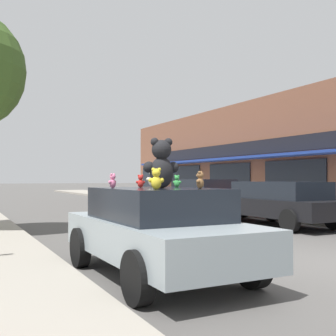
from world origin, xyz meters
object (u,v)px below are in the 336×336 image
object	(u,v)px
plush_art_car	(157,229)
parked_car_far_right	(205,196)
teddy_bear_yellow	(156,179)
teddy_bear_brown	(200,180)
teddy_bear_green	(177,181)
teddy_bear_red	(141,181)
teddy_bear_giant	(161,164)
teddy_bear_cream	(153,178)
teddy_bear_pink	(113,181)
parked_car_far_center	(280,202)

from	to	relation	value
plush_art_car	parked_car_far_right	xyz separation A→B (m)	(6.51, 9.01, 0.04)
plush_art_car	teddy_bear_yellow	xyz separation A→B (m)	(-0.33, -0.67, 0.79)
teddy_bear_brown	parked_car_far_right	xyz separation A→B (m)	(6.08, 9.61, -0.72)
plush_art_car	parked_car_far_right	distance (m)	11.11
teddy_bear_brown	teddy_bear_green	size ratio (longest dim) A/B	1.24
teddy_bear_yellow	parked_car_far_right	size ratio (longest dim) A/B	0.07
plush_art_car	teddy_bear_red	world-z (taller)	teddy_bear_red
plush_art_car	teddy_bear_giant	world-z (taller)	teddy_bear_giant
teddy_bear_brown	teddy_bear_cream	bearing A→B (deg)	-125.05
teddy_bear_red	parked_car_far_right	size ratio (longest dim) A/B	0.05
teddy_bear_cream	teddy_bear_giant	bearing A→B (deg)	104.73
teddy_bear_brown	parked_car_far_right	bearing A→B (deg)	-162.03
teddy_bear_giant	parked_car_far_right	xyz separation A→B (m)	(6.48, 9.11, -0.98)
plush_art_car	teddy_bear_pink	distance (m)	1.03
plush_art_car	teddy_bear_pink	xyz separation A→B (m)	(-0.63, 0.31, 0.75)
teddy_bear_green	teddy_bear_yellow	xyz separation A→B (m)	(-0.94, -1.13, 0.04)
teddy_bear_cream	parked_car_far_center	distance (m)	7.21
teddy_bear_brown	teddy_bear_pink	size ratio (longest dim) A/B	1.13
parked_car_far_center	teddy_bear_green	bearing A→B (deg)	-145.92
plush_art_car	parked_car_far_right	bearing A→B (deg)	53.65
teddy_bear_giant	teddy_bear_brown	bearing A→B (deg)	140.24
teddy_bear_brown	teddy_bear_red	bearing A→B (deg)	-106.80
parked_car_far_right	teddy_bear_brown	bearing A→B (deg)	-122.31
teddy_bear_brown	teddy_bear_yellow	xyz separation A→B (m)	(-0.76, -0.07, 0.02)
plush_art_car	parked_car_far_center	size ratio (longest dim) A/B	0.91
teddy_bear_red	teddy_bear_cream	distance (m)	0.47
teddy_bear_green	teddy_bear_cream	distance (m)	0.48
teddy_bear_giant	teddy_bear_yellow	distance (m)	0.71
teddy_bear_giant	teddy_bear_pink	distance (m)	0.82
teddy_bear_green	parked_car_far_right	xyz separation A→B (m)	(5.90, 8.54, -0.70)
teddy_bear_red	teddy_bear_yellow	bearing A→B (deg)	94.53
teddy_bear_giant	teddy_bear_brown	xyz separation A→B (m)	(0.40, -0.50, -0.25)
teddy_bear_giant	teddy_bear_yellow	bearing A→B (deg)	68.99
teddy_bear_pink	parked_car_far_center	world-z (taller)	teddy_bear_pink
teddy_bear_giant	teddy_bear_pink	size ratio (longest dim) A/B	3.37
teddy_bear_brown	teddy_bear_green	xyz separation A→B (m)	(0.17, 1.06, -0.02)
teddy_bear_green	teddy_bear_pink	size ratio (longest dim) A/B	0.91
teddy_bear_yellow	teddy_bear_pink	bearing A→B (deg)	-47.35
teddy_bear_red	parked_car_far_right	xyz separation A→B (m)	(6.56, 8.46, -0.70)
teddy_bear_red	teddy_bear_giant	bearing A→B (deg)	114.56
plush_art_car	teddy_bear_brown	bearing A→B (deg)	-54.63
plush_art_car	parked_car_far_right	world-z (taller)	parked_car_far_right
teddy_bear_brown	teddy_bear_cream	world-z (taller)	teddy_bear_cream
plush_art_car	teddy_bear_cream	xyz separation A→B (m)	(0.31, 0.84, 0.80)
plush_art_car	teddy_bear_red	xyz separation A→B (m)	(-0.05, 0.55, 0.75)
teddy_bear_green	parked_car_far_center	world-z (taller)	teddy_bear_green
teddy_bear_yellow	teddy_bear_red	size ratio (longest dim) A/B	1.39
teddy_bear_yellow	teddy_bear_cream	xyz separation A→B (m)	(0.65, 1.51, 0.01)
teddy_bear_pink	parked_car_far_right	size ratio (longest dim) A/B	0.05
teddy_bear_red	teddy_bear_brown	bearing A→B (deg)	130.46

